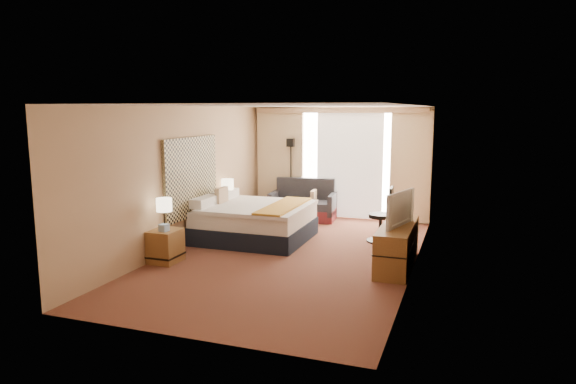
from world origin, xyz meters
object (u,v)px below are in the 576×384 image
(nightstand_right, at_px, (231,217))
(bed, at_px, (254,221))
(television, at_px, (395,208))
(floor_lamp, at_px, (291,161))
(media_dresser, at_px, (397,245))
(loveseat, at_px, (303,206))
(nightstand_left, at_px, (165,246))
(lamp_left, at_px, (164,205))
(lamp_right, at_px, (227,185))
(desk_chair, at_px, (384,218))

(nightstand_right, distance_m, bed, 1.01)
(bed, distance_m, television, 3.05)
(bed, bearing_deg, floor_lamp, 92.08)
(nightstand_right, bearing_deg, media_dresser, -21.40)
(loveseat, distance_m, floor_lamp, 1.13)
(nightstand_right, height_order, floor_lamp, floor_lamp)
(nightstand_left, height_order, floor_lamp, floor_lamp)
(bed, height_order, lamp_left, lamp_left)
(media_dresser, relative_size, television, 1.86)
(media_dresser, xyz_separation_m, loveseat, (-2.56, 2.98, -0.04))
(nightstand_left, relative_size, floor_lamp, 0.30)
(media_dresser, xyz_separation_m, lamp_right, (-3.74, 1.41, 0.62))
(nightstand_left, relative_size, television, 0.57)
(lamp_right, bearing_deg, media_dresser, -20.61)
(nightstand_left, height_order, bed, bed)
(nightstand_right, xyz_separation_m, loveseat, (1.14, 1.53, 0.03))
(nightstand_right, xyz_separation_m, media_dresser, (3.70, -1.45, 0.07))
(loveseat, distance_m, lamp_left, 4.26)
(nightstand_right, height_order, desk_chair, desk_chair)
(lamp_left, bearing_deg, loveseat, 74.58)
(floor_lamp, relative_size, television, 1.92)
(bed, height_order, floor_lamp, floor_lamp)
(bed, bearing_deg, lamp_right, 146.71)
(media_dresser, relative_size, lamp_right, 3.30)
(lamp_left, distance_m, lamp_right, 2.48)
(nightstand_left, relative_size, desk_chair, 0.51)
(media_dresser, height_order, floor_lamp, floor_lamp)
(nightstand_right, distance_m, television, 4.02)
(nightstand_right, height_order, lamp_left, lamp_left)
(loveseat, bearing_deg, desk_chair, -41.05)
(media_dresser, xyz_separation_m, desk_chair, (-0.46, 1.50, 0.13))
(lamp_right, bearing_deg, desk_chair, 1.59)
(media_dresser, bearing_deg, nightstand_right, 158.60)
(nightstand_left, bearing_deg, lamp_right, 90.86)
(media_dresser, height_order, television, television)
(nightstand_left, xyz_separation_m, lamp_left, (0.02, -0.02, 0.70))
(nightstand_left, xyz_separation_m, television, (3.65, 0.98, 0.70))
(nightstand_left, bearing_deg, nightstand_right, 90.00)
(lamp_left, bearing_deg, bed, 67.69)
(nightstand_left, bearing_deg, television, 15.05)
(nightstand_right, distance_m, floor_lamp, 2.24)
(media_dresser, distance_m, bed, 3.01)
(loveseat, bearing_deg, lamp_right, -132.41)
(loveseat, height_order, lamp_right, lamp_right)
(media_dresser, distance_m, floor_lamp, 4.55)
(floor_lamp, height_order, lamp_left, floor_lamp)
(floor_lamp, relative_size, desk_chair, 1.73)
(lamp_right, bearing_deg, lamp_left, -88.69)
(desk_chair, bearing_deg, lamp_left, -144.22)
(media_dresser, height_order, bed, bed)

